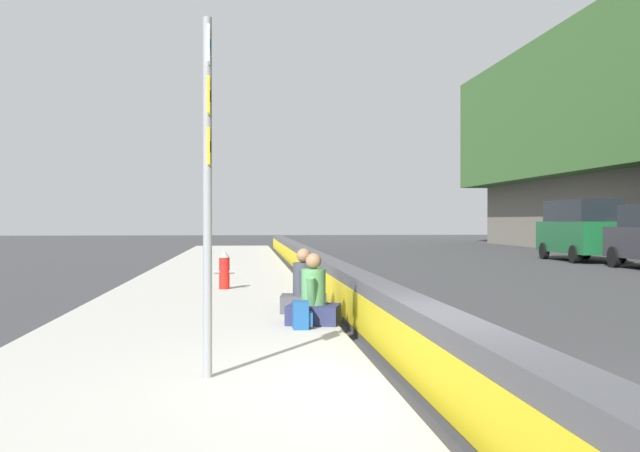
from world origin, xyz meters
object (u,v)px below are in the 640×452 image
Objects in this scene: route_sign_post at (208,168)px; seated_person_middle at (304,292)px; fire_hydrant at (224,269)px; parked_car_midline at (581,229)px; backpack at (301,315)px; seated_person_foreground at (314,302)px.

route_sign_post reaches higher than seated_person_middle.
route_sign_post is at bearing -179.34° from fire_hydrant.
backpack is at bearing 145.90° from parked_car_midline.
parked_car_midline is (19.49, -13.19, 1.02)m from backpack.
route_sign_post is 3.35× the size of seated_person_foreground.
fire_hydrant is at bearing 14.25° from seated_person_foreground.
route_sign_post is at bearing 160.24° from backpack.
seated_person_foreground reaches higher than fire_hydrant.
route_sign_post reaches higher than seated_person_foreground.
parked_car_midline is at bearing -36.61° from seated_person_middle.
seated_person_middle reaches higher than fire_hydrant.
fire_hydrant is at bearing 11.25° from backpack.
backpack is 0.08× the size of parked_car_midline.
seated_person_foreground is at bearing -23.57° from backpack.
parked_car_midline reaches higher than seated_person_foreground.
seated_person_foreground is (3.79, -1.40, -1.76)m from route_sign_post.
route_sign_post reaches higher than backpack.
route_sign_post is at bearing 159.71° from seated_person_foreground.
parked_car_midline is at bearing -34.10° from backpack.
fire_hydrant is at bearing 131.95° from parked_car_midline.
fire_hydrant is 19.48m from parked_car_midline.
seated_person_middle is 21.82m from parked_car_midline.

